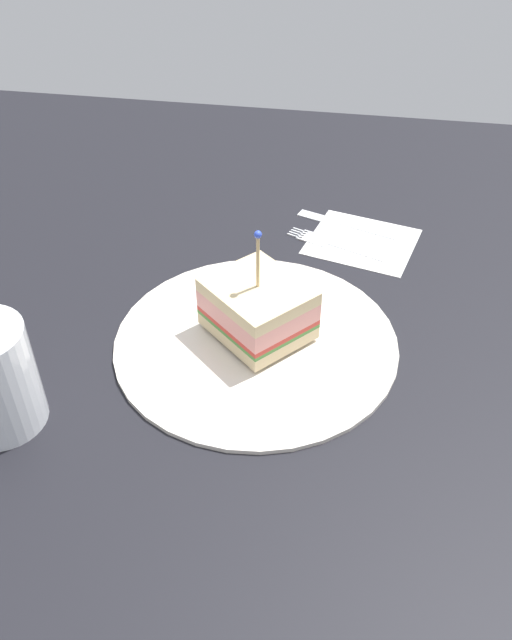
{
  "coord_description": "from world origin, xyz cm",
  "views": [
    {
      "loc": [
        46.35,
        8.08,
        41.83
      ],
      "look_at": [
        0.0,
        0.0,
        2.89
      ],
      "focal_mm": 36.7,
      "sensor_mm": 36.0,
      "label": 1
    }
  ],
  "objects_px": {
    "sandwich_half_center": "(261,309)",
    "fork": "(325,241)",
    "plate": "(256,340)",
    "napkin": "(362,241)",
    "knife": "(342,223)"
  },
  "relations": [
    {
      "from": "sandwich_half_center",
      "to": "fork",
      "type": "xyz_separation_m",
      "value": [
        -0.18,
        0.05,
        -0.03
      ]
    },
    {
      "from": "sandwich_half_center",
      "to": "fork",
      "type": "bearing_deg",
      "value": 165.74
    },
    {
      "from": "plate",
      "to": "sandwich_half_center",
      "type": "height_order",
      "value": "sandwich_half_center"
    },
    {
      "from": "sandwich_half_center",
      "to": "fork",
      "type": "height_order",
      "value": "sandwich_half_center"
    },
    {
      "from": "napkin",
      "to": "plate",
      "type": "bearing_deg",
      "value": -24.96
    },
    {
      "from": "sandwich_half_center",
      "to": "knife",
      "type": "bearing_deg",
      "value": 164.37
    },
    {
      "from": "plate",
      "to": "sandwich_half_center",
      "type": "distance_m",
      "value": 0.03
    },
    {
      "from": "plate",
      "to": "napkin",
      "type": "relative_size",
      "value": 2.29
    },
    {
      "from": "plate",
      "to": "sandwich_half_center",
      "type": "relative_size",
      "value": 2.28
    },
    {
      "from": "fork",
      "to": "napkin",
      "type": "bearing_deg",
      "value": 101.78
    },
    {
      "from": "fork",
      "to": "plate",
      "type": "bearing_deg",
      "value": -14.55
    },
    {
      "from": "fork",
      "to": "knife",
      "type": "relative_size",
      "value": 0.91
    },
    {
      "from": "sandwich_half_center",
      "to": "knife",
      "type": "relative_size",
      "value": 0.93
    },
    {
      "from": "sandwich_half_center",
      "to": "plate",
      "type": "bearing_deg",
      "value": -19.83
    },
    {
      "from": "knife",
      "to": "sandwich_half_center",
      "type": "bearing_deg",
      "value": -15.63
    }
  ]
}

